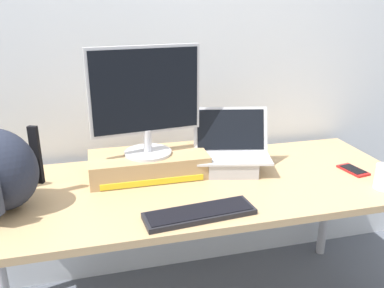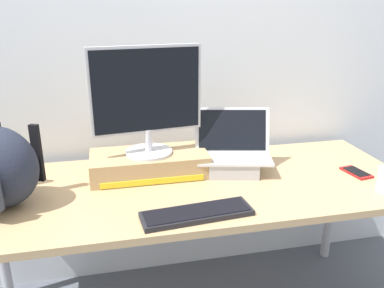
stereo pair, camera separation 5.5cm
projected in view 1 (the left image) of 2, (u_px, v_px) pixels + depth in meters
back_wall at (168, 35)px, 1.95m from camera, size 7.00×0.10×2.60m
desk at (192, 197)px, 1.73m from camera, size 1.91×0.75×0.72m
toner_box_yellow at (148, 164)px, 1.78m from camera, size 0.52×0.25×0.10m
desktop_monitor at (146, 100)px, 1.68m from camera, size 0.48×0.21×0.47m
open_laptop at (231, 158)px, 1.82m from camera, size 0.38×0.28×0.28m
external_keyboard at (200, 213)px, 1.45m from camera, size 0.42×0.16×0.02m
cell_phone at (353, 170)px, 1.83m from camera, size 0.10×0.15×0.01m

